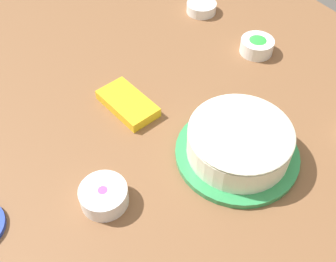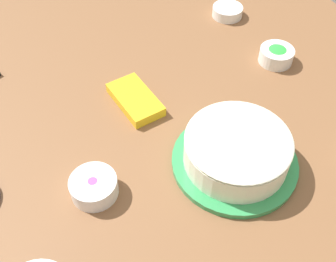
{
  "view_description": "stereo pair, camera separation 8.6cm",
  "coord_description": "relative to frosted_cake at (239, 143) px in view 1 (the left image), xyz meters",
  "views": [
    {
      "loc": [
        -0.53,
        0.25,
        0.68
      ],
      "look_at": [
        -0.06,
        -0.06,
        0.04
      ],
      "focal_mm": 42.54,
      "sensor_mm": 36.0,
      "label": 1
    },
    {
      "loc": [
        -0.57,
        0.18,
        0.68
      ],
      "look_at": [
        -0.06,
        -0.06,
        0.04
      ],
      "focal_mm": 42.54,
      "sensor_mm": 36.0,
      "label": 2
    }
  ],
  "objects": [
    {
      "name": "ground_plane",
      "position": [
        0.17,
        0.16,
        -0.04
      ],
      "size": [
        1.54,
        1.54,
        0.0
      ],
      "primitive_type": "plane",
      "color": "brown"
    },
    {
      "name": "frosted_cake",
      "position": [
        0.0,
        0.0,
        0.0
      ],
      "size": [
        0.27,
        0.27,
        0.09
      ],
      "color": "#339351",
      "rests_on": "ground_plane"
    },
    {
      "name": "sprinkle_bowl_green",
      "position": [
        0.25,
        -0.27,
        -0.02
      ],
      "size": [
        0.09,
        0.09,
        0.04
      ],
      "color": "white",
      "rests_on": "ground_plane"
    },
    {
      "name": "sprinkle_bowl_orange",
      "position": [
        0.49,
        -0.26,
        -0.03
      ],
      "size": [
        0.09,
        0.09,
        0.03
      ],
      "color": "white",
      "rests_on": "ground_plane"
    },
    {
      "name": "sprinkle_bowl_rainbow",
      "position": [
        0.05,
        0.29,
        -0.02
      ],
      "size": [
        0.09,
        0.09,
        0.04
      ],
      "color": "white",
      "rests_on": "ground_plane"
    },
    {
      "name": "candy_box_lower",
      "position": [
        0.25,
        0.12,
        -0.03
      ],
      "size": [
        0.16,
        0.1,
        0.02
      ],
      "primitive_type": "cube",
      "rotation": [
        0.0,
        0.0,
        0.14
      ],
      "color": "yellow",
      "rests_on": "ground_plane"
    }
  ]
}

